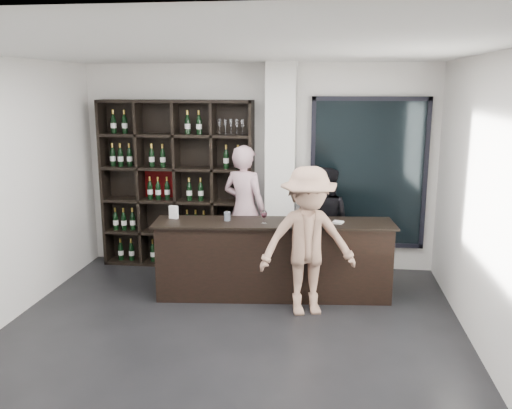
# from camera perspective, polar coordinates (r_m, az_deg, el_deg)

# --- Properties ---
(floor) EXTENTS (5.00, 5.50, 0.01)m
(floor) POSITION_cam_1_polar(r_m,az_deg,el_deg) (5.61, -3.41, -15.14)
(floor) COLOR black
(floor) RESTS_ON ground
(wine_shelf) EXTENTS (2.20, 0.35, 2.40)m
(wine_shelf) POSITION_cam_1_polar(r_m,az_deg,el_deg) (7.87, -8.29, 2.09)
(wine_shelf) COLOR black
(wine_shelf) RESTS_ON floor
(structural_column) EXTENTS (0.40, 0.40, 2.90)m
(structural_column) POSITION_cam_1_polar(r_m,az_deg,el_deg) (7.47, 2.63, 3.61)
(structural_column) COLOR silver
(structural_column) RESTS_ON floor
(glass_panel) EXTENTS (1.60, 0.08, 2.10)m
(glass_panel) POSITION_cam_1_polar(r_m,az_deg,el_deg) (7.69, 11.72, 3.24)
(glass_panel) COLOR black
(glass_panel) RESTS_ON floor
(tasting_counter) EXTENTS (2.93, 0.61, 0.96)m
(tasting_counter) POSITION_cam_1_polar(r_m,az_deg,el_deg) (6.75, 1.85, -5.78)
(tasting_counter) COLOR black
(tasting_counter) RESTS_ON floor
(taster_pink) EXTENTS (0.78, 0.66, 1.80)m
(taster_pink) POSITION_cam_1_polar(r_m,az_deg,el_deg) (7.56, -1.23, -0.51)
(taster_pink) COLOR #D4A6B1
(taster_pink) RESTS_ON floor
(taster_black) EXTENTS (0.84, 0.72, 1.52)m
(taster_black) POSITION_cam_1_polar(r_m,az_deg,el_deg) (7.46, 7.10, -1.88)
(taster_black) COLOR black
(taster_black) RESTS_ON floor
(customer) EXTENTS (1.24, 0.91, 1.72)m
(customer) POSITION_cam_1_polar(r_m,az_deg,el_deg) (6.19, 5.47, -3.89)
(customer) COLOR #A47B65
(customer) RESTS_ON floor
(wine_glass) EXTENTS (0.10, 0.10, 0.18)m
(wine_glass) POSITION_cam_1_polar(r_m,az_deg,el_deg) (6.51, 0.85, -1.24)
(wine_glass) COLOR white
(wine_glass) RESTS_ON tasting_counter
(spit_cup) EXTENTS (0.10, 0.10, 0.11)m
(spit_cup) POSITION_cam_1_polar(r_m,az_deg,el_deg) (6.68, -3.04, -1.25)
(spit_cup) COLOR #A5B1C3
(spit_cup) RESTS_ON tasting_counter
(napkin_stack) EXTENTS (0.15, 0.15, 0.02)m
(napkin_stack) POSITION_cam_1_polar(r_m,az_deg,el_deg) (6.63, 8.62, -1.86)
(napkin_stack) COLOR white
(napkin_stack) RESTS_ON tasting_counter
(card_stand) EXTENTS (0.12, 0.09, 0.16)m
(card_stand) POSITION_cam_1_polar(r_m,az_deg,el_deg) (6.85, -8.66, -0.81)
(card_stand) COLOR white
(card_stand) RESTS_ON tasting_counter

